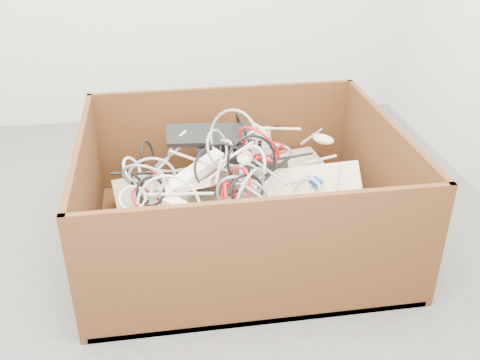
{
  "coord_description": "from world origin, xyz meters",
  "views": [
    {
      "loc": [
        -0.12,
        -2.05,
        1.47
      ],
      "look_at": [
        0.2,
        0.02,
        0.3
      ],
      "focal_mm": 41.47,
      "sensor_mm": 36.0,
      "label": 1
    }
  ],
  "objects": [
    {
      "name": "cardboard_box",
      "position": [
        0.18,
        -0.0,
        0.13
      ],
      "size": [
        1.32,
        1.1,
        0.56
      ],
      "color": "#3A240E",
      "rests_on": "ground"
    },
    {
      "name": "keyboard_pile",
      "position": [
        0.22,
        0.02,
        0.28
      ],
      "size": [
        1.07,
        0.91,
        0.36
      ],
      "color": "beige",
      "rests_on": "cardboard_box"
    },
    {
      "name": "vga_plug",
      "position": [
        0.49,
        -0.14,
        0.35
      ],
      "size": [
        0.06,
        0.06,
        0.03
      ],
      "primitive_type": "cube",
      "rotation": [
        0.09,
        0.14,
        -0.88
      ],
      "color": "#0B31AF",
      "rests_on": "keyboard_pile"
    },
    {
      "name": "power_strip_left",
      "position": [
        -0.01,
        -0.02,
        0.36
      ],
      "size": [
        0.3,
        0.23,
        0.13
      ],
      "primitive_type": "cube",
      "rotation": [
        0.14,
        -0.26,
        0.58
      ],
      "color": "white",
      "rests_on": "keyboard_pile"
    },
    {
      "name": "power_strip_right",
      "position": [
        -0.01,
        -0.3,
        0.33
      ],
      "size": [
        0.26,
        0.25,
        0.1
      ],
      "primitive_type": "cube",
      "rotation": [
        -0.1,
        0.17,
        -0.76
      ],
      "color": "white",
      "rests_on": "keyboard_pile"
    },
    {
      "name": "ground",
      "position": [
        0.0,
        0.0,
        0.0
      ],
      "size": [
        3.0,
        3.0,
        0.0
      ],
      "primitive_type": "plane",
      "color": "#555558",
      "rests_on": "ground"
    },
    {
      "name": "cable_tangle",
      "position": [
        0.1,
        -0.06,
        0.4
      ],
      "size": [
        1.04,
        0.86,
        0.46
      ],
      "color": "#AC0C11",
      "rests_on": "keyboard_pile"
    },
    {
      "name": "mice_scatter",
      "position": [
        0.16,
        0.05,
        0.36
      ],
      "size": [
        0.83,
        0.75,
        0.16
      ],
      "color": "beige",
      "rests_on": "keyboard_pile"
    }
  ]
}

